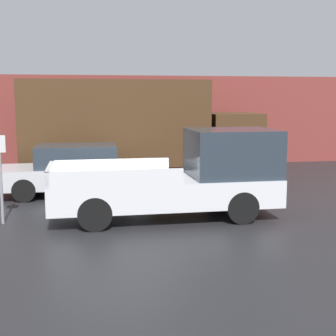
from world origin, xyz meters
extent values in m
plane|color=#232326|center=(0.00, 0.00, 0.00)|extent=(60.00, 60.00, 0.00)
cube|color=brown|center=(0.00, 8.05, 1.94)|extent=(28.00, 0.15, 3.87)
cube|color=silver|center=(1.12, -0.84, 0.68)|extent=(5.57, 1.98, 0.66)
cube|color=#28333D|center=(2.85, -0.84, 1.59)|extent=(2.12, 1.86, 1.17)
cube|color=silver|center=(-0.13, 0.10, 1.19)|extent=(3.06, 0.10, 0.36)
cube|color=silver|center=(-0.13, -1.78, 1.19)|extent=(3.06, 0.10, 0.36)
cube|color=silver|center=(-1.61, -0.84, 1.19)|extent=(0.10, 1.98, 0.36)
cylinder|color=black|center=(2.85, 0.03, 0.39)|extent=(0.77, 0.26, 0.77)
cylinder|color=black|center=(2.85, -1.71, 0.39)|extent=(0.77, 0.26, 0.77)
cylinder|color=black|center=(-0.61, 0.03, 0.39)|extent=(0.77, 0.26, 0.77)
cylinder|color=black|center=(-0.61, -1.71, 0.39)|extent=(0.77, 0.26, 0.77)
cube|color=silver|center=(-1.18, 2.39, 0.58)|extent=(4.36, 1.82, 0.59)
cube|color=#28333D|center=(-1.05, 2.39, 1.20)|extent=(2.40, 1.60, 0.65)
cylinder|color=black|center=(0.17, 3.20, 0.34)|extent=(0.67, 0.22, 0.67)
cylinder|color=black|center=(0.17, 1.58, 0.34)|extent=(0.67, 0.22, 0.67)
cylinder|color=black|center=(-2.53, 3.20, 0.34)|extent=(0.67, 0.22, 0.67)
cylinder|color=black|center=(-2.53, 1.58, 0.34)|extent=(0.67, 0.22, 0.67)
cube|color=#472D19|center=(4.85, 5.45, 1.42)|extent=(1.94, 2.47, 1.87)
cube|color=#472D19|center=(0.34, 5.45, 2.03)|extent=(6.71, 2.60, 3.09)
cylinder|color=black|center=(4.49, 6.61, 0.51)|extent=(1.03, 0.30, 1.03)
cylinder|color=black|center=(4.49, 4.29, 0.51)|extent=(1.03, 0.30, 1.03)
cylinder|color=black|center=(-1.03, 6.61, 0.51)|extent=(1.03, 0.30, 1.03)
cylinder|color=black|center=(-1.03, 4.29, 0.51)|extent=(1.03, 0.30, 1.03)
cylinder|color=gray|center=(-2.74, -0.73, 1.10)|extent=(0.07, 0.07, 2.20)
camera|label=1|loc=(-0.79, -12.03, 2.98)|focal=50.00mm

